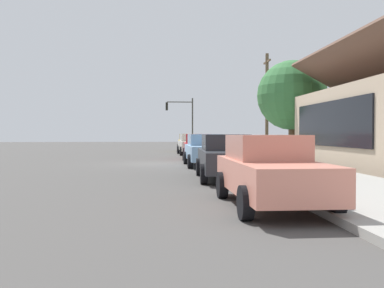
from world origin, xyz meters
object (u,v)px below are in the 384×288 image
(traffic_light_main, at_px, (182,115))
(car_mustard, at_px, (188,142))
(car_skyblue, at_px, (205,150))
(car_coral, at_px, (269,170))
(shade_tree, at_px, (292,95))
(fire_hydrant_red, at_px, (211,148))
(car_charcoal, at_px, (226,156))
(car_ivory, at_px, (191,144))
(utility_pole_wooden, at_px, (267,102))
(car_cherry, at_px, (199,146))

(traffic_light_main, bearing_deg, car_mustard, 4.30)
(car_skyblue, distance_m, car_coral, 12.01)
(car_coral, xyz_separation_m, shade_tree, (-18.28, 6.15, 3.29))
(car_coral, bearing_deg, fire_hydrant_red, 175.84)
(car_charcoal, bearing_deg, shade_tree, 155.57)
(shade_tree, distance_m, fire_hydrant_red, 7.83)
(car_mustard, height_order, shade_tree, shade_tree)
(car_ivory, xyz_separation_m, fire_hydrant_red, (0.38, 1.47, -0.32))
(car_ivory, bearing_deg, utility_pole_wooden, 70.14)
(car_coral, height_order, utility_pole_wooden, utility_pole_wooden)
(car_skyblue, relative_size, car_charcoal, 1.03)
(car_mustard, xyz_separation_m, car_charcoal, (24.14, -0.15, -0.00))
(car_skyblue, relative_size, fire_hydrant_red, 6.82)
(utility_pole_wooden, height_order, fire_hydrant_red, utility_pole_wooden)
(car_cherry, distance_m, car_charcoal, 12.07)
(car_charcoal, relative_size, fire_hydrant_red, 6.60)
(car_coral, bearing_deg, shade_tree, 160.63)
(car_charcoal, xyz_separation_m, shade_tree, (-12.53, 6.25, 3.29))
(car_cherry, relative_size, car_skyblue, 0.95)
(utility_pole_wooden, bearing_deg, traffic_light_main, -155.27)
(car_skyblue, distance_m, traffic_light_main, 22.35)
(car_mustard, bearing_deg, traffic_light_main, -173.39)
(shade_tree, xyz_separation_m, traffic_light_main, (-15.92, -6.43, -0.62))
(utility_pole_wooden, xyz_separation_m, fire_hydrant_red, (-1.43, -4.00, -3.43))
(car_cherry, bearing_deg, shade_tree, 97.34)
(car_charcoal, height_order, utility_pole_wooden, utility_pole_wooden)
(car_ivory, xyz_separation_m, car_charcoal, (17.98, -0.02, -0.00))
(car_mustard, bearing_deg, car_skyblue, 1.52)
(car_cherry, xyz_separation_m, shade_tree, (-0.46, 6.17, 3.29))
(traffic_light_main, bearing_deg, car_ivory, 1.05)
(car_mustard, bearing_deg, car_charcoal, 1.95)
(traffic_light_main, bearing_deg, fire_hydrant_red, 8.69)
(traffic_light_main, xyz_separation_m, fire_hydrant_red, (10.86, 1.66, -2.99))
(car_ivory, distance_m, fire_hydrant_red, 1.55)
(car_charcoal, relative_size, car_coral, 1.03)
(car_ivory, height_order, car_cherry, same)
(car_skyblue, xyz_separation_m, traffic_light_main, (-22.19, -0.08, 2.67))
(car_mustard, relative_size, car_coral, 1.05)
(car_charcoal, distance_m, traffic_light_main, 28.58)
(car_cherry, bearing_deg, utility_pole_wooden, 130.19)
(car_cherry, relative_size, shade_tree, 0.72)
(traffic_light_main, bearing_deg, car_coral, 0.46)
(traffic_light_main, bearing_deg, shade_tree, 21.98)
(car_ivory, bearing_deg, car_skyblue, -2.05)
(fire_hydrant_red, bearing_deg, traffic_light_main, -171.31)
(car_skyblue, bearing_deg, shade_tree, 134.07)
(car_ivory, relative_size, car_coral, 1.08)
(traffic_light_main, distance_m, fire_hydrant_red, 11.38)
(car_charcoal, relative_size, traffic_light_main, 0.90)
(car_mustard, relative_size, traffic_light_main, 0.92)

